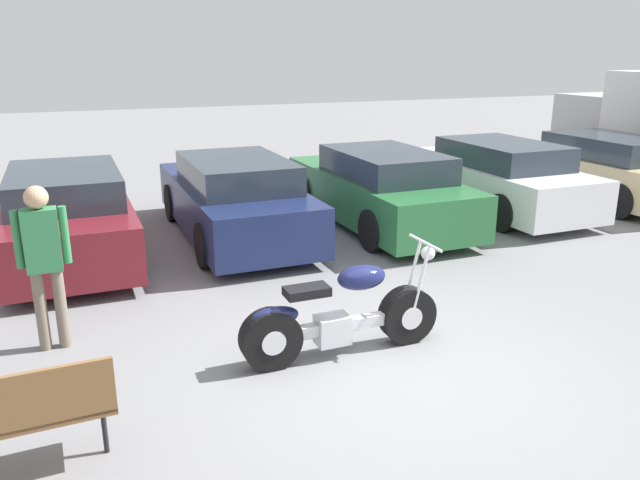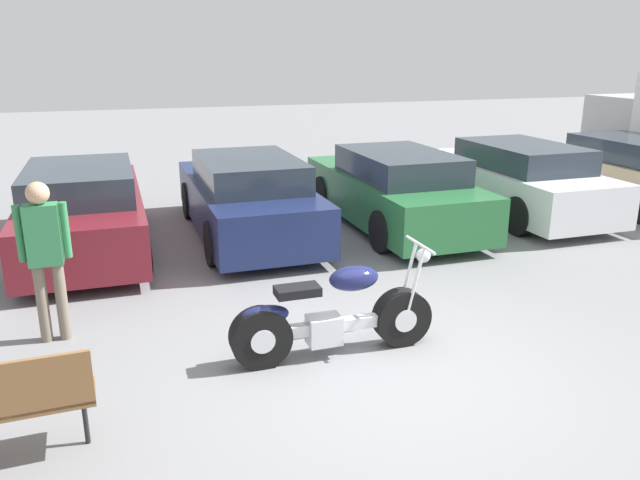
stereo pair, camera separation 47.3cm
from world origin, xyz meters
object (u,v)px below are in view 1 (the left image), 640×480
at_px(parked_car_maroon, 68,214).
at_px(parked_car_navy, 234,199).
at_px(person_standing, 44,254).
at_px(motorcycle, 339,317).
at_px(parked_car_green, 379,189).
at_px(parked_car_champagne, 599,169).
at_px(parked_car_white, 494,177).

distance_m(parked_car_maroon, parked_car_navy, 2.57).
height_order(parked_car_navy, person_standing, person_standing).
xyz_separation_m(parked_car_maroon, parked_car_navy, (2.57, 0.03, 0.00)).
bearing_deg(parked_car_maroon, motorcycle, -61.35).
height_order(parked_car_green, parked_car_champagne, same).
bearing_deg(parked_car_champagne, parked_car_maroon, 178.98).
bearing_deg(parked_car_navy, parked_car_white, -0.99).
xyz_separation_m(parked_car_champagne, person_standing, (-10.53, -3.06, 0.39)).
relative_size(parked_car_white, person_standing, 2.61).
height_order(motorcycle, parked_car_green, parked_car_green).
relative_size(parked_car_maroon, parked_car_white, 1.00).
xyz_separation_m(parked_car_maroon, parked_car_champagne, (10.28, -0.18, 0.00)).
bearing_deg(motorcycle, parked_car_white, 40.27).
xyz_separation_m(motorcycle, parked_car_maroon, (-2.46, 4.51, 0.24)).
height_order(motorcycle, parked_car_navy, parked_car_navy).
relative_size(parked_car_white, parked_car_champagne, 1.00).
height_order(parked_car_white, person_standing, person_standing).
bearing_deg(person_standing, parked_car_maroon, 85.67).
bearing_deg(parked_car_white, parked_car_green, -177.00).
height_order(parked_car_navy, parked_car_white, same).
bearing_deg(parked_car_white, motorcycle, -139.73).
xyz_separation_m(parked_car_navy, parked_car_champagne, (7.71, -0.21, 0.00)).
bearing_deg(parked_car_champagne, person_standing, -163.82).
bearing_deg(motorcycle, parked_car_champagne, 28.95).
height_order(motorcycle, parked_car_maroon, parked_car_maroon).
bearing_deg(person_standing, motorcycle, -25.13).
xyz_separation_m(motorcycle, parked_car_navy, (0.11, 4.53, 0.24)).
bearing_deg(parked_car_green, parked_car_maroon, 177.80).
distance_m(parked_car_champagne, person_standing, 10.97).
bearing_deg(parked_car_white, person_standing, -158.24).
bearing_deg(motorcycle, person_standing, 154.87).
xyz_separation_m(parked_car_white, person_standing, (-7.96, -3.18, 0.39)).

